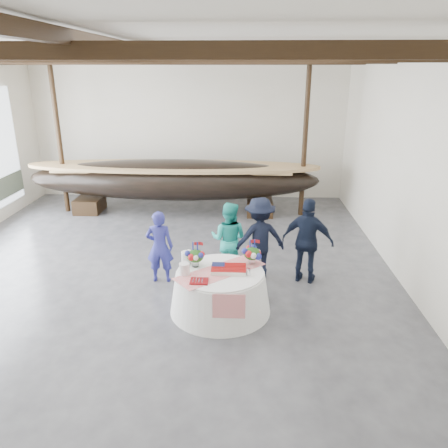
{
  "coord_description": "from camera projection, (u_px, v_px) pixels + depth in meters",
  "views": [
    {
      "loc": [
        1.82,
        -8.16,
        4.08
      ],
      "look_at": [
        1.43,
        0.06,
        1.13
      ],
      "focal_mm": 35.0,
      "sensor_mm": 36.0,
      "label": 1
    }
  ],
  "objects": [
    {
      "name": "banquet_table",
      "position": [
        220.0,
        291.0,
        7.68
      ],
      "size": [
        1.78,
        1.78,
        0.76
      ],
      "color": "white",
      "rests_on": "ground"
    },
    {
      "name": "pavilion_structure",
      "position": [
        152.0,
        72.0,
        8.48
      ],
      "size": [
        9.8,
        11.76,
        4.5
      ],
      "color": "black",
      "rests_on": "ground"
    },
    {
      "name": "longboat_display",
      "position": [
        173.0,
        179.0,
        12.74
      ],
      "size": [
        8.51,
        1.7,
        1.59
      ],
      "color": "black",
      "rests_on": "ground"
    },
    {
      "name": "tabletop_items",
      "position": [
        219.0,
        259.0,
        7.66
      ],
      "size": [
        1.61,
        1.49,
        0.4
      ],
      "color": "red",
      "rests_on": "banquet_table"
    },
    {
      "name": "guest_woman_blue",
      "position": [
        160.0,
        247.0,
        8.65
      ],
      "size": [
        0.55,
        0.37,
        1.48
      ],
      "primitive_type": "imported",
      "rotation": [
        0.0,
        0.0,
        3.17
      ],
      "color": "navy",
      "rests_on": "ground"
    },
    {
      "name": "wall_right",
      "position": [
        414.0,
        172.0,
        8.15
      ],
      "size": [
        0.02,
        12.0,
        4.5
      ],
      "primitive_type": "cube",
      "color": "silver",
      "rests_on": "ground"
    },
    {
      "name": "floor",
      "position": [
        156.0,
        275.0,
        9.13
      ],
      "size": [
        10.0,
        12.0,
        0.01
      ],
      "primitive_type": "cube",
      "color": "#3D3D42",
      "rests_on": "ground"
    },
    {
      "name": "guest_man_right",
      "position": [
        308.0,
        241.0,
        8.6
      ],
      "size": [
        1.1,
        0.73,
        1.74
      ],
      "primitive_type": "imported",
      "rotation": [
        0.0,
        0.0,
        2.82
      ],
      "color": "black",
      "rests_on": "ground"
    },
    {
      "name": "guest_woman_teal",
      "position": [
        229.0,
        239.0,
        8.92
      ],
      "size": [
        0.88,
        0.76,
        1.57
      ],
      "primitive_type": "imported",
      "rotation": [
        0.0,
        0.0,
        2.89
      ],
      "color": "#21AFA1",
      "rests_on": "ground"
    },
    {
      "name": "wall_back",
      "position": [
        188.0,
        129.0,
        14.02
      ],
      "size": [
        10.0,
        0.02,
        4.5
      ],
      "primitive_type": "cube",
      "color": "silver",
      "rests_on": "ground"
    },
    {
      "name": "guest_man_left",
      "position": [
        259.0,
        238.0,
        8.81
      ],
      "size": [
        1.22,
        0.9,
        1.69
      ],
      "primitive_type": "imported",
      "rotation": [
        0.0,
        0.0,
        3.42
      ],
      "color": "black",
      "rests_on": "ground"
    },
    {
      "name": "ceiling",
      "position": [
        142.0,
        43.0,
        7.62
      ],
      "size": [
        10.0,
        12.0,
        0.01
      ],
      "primitive_type": "cube",
      "color": "white",
      "rests_on": "wall_back"
    }
  ]
}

